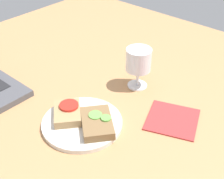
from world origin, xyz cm
name	(u,v)px	position (x,y,z in cm)	size (l,w,h in cm)	color
wooden_table	(91,103)	(0.00, 0.00, 1.50)	(140.00, 140.00, 3.00)	#B27F51
plate	(82,123)	(-9.54, -6.34, 3.61)	(21.24, 21.24, 1.22)	silver
sandwich_with_tomato	(68,112)	(-10.58, -1.96, 5.49)	(11.56, 11.89, 2.91)	#A88456
sandwich_with_cucumber	(97,123)	(-8.30, -10.63, 5.39)	(13.25, 13.84, 2.69)	brown
wine_glass	(139,61)	(14.56, -6.06, 11.84)	(7.62, 7.62, 12.76)	white
napkin	(172,120)	(7.85, -23.20, 3.20)	(13.18, 13.27, 0.40)	#B23333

